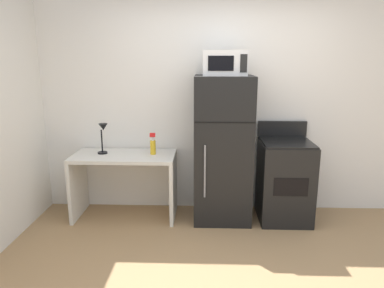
# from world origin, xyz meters

# --- Properties ---
(ground_plane) EXTENTS (12.00, 12.00, 0.00)m
(ground_plane) POSITION_xyz_m (0.00, 0.00, 0.00)
(ground_plane) COLOR #9E7A51
(wall_back_white) EXTENTS (5.00, 0.10, 2.60)m
(wall_back_white) POSITION_xyz_m (0.00, 1.70, 1.30)
(wall_back_white) COLOR white
(wall_back_white) RESTS_ON ground
(desk) EXTENTS (1.16, 0.58, 0.75)m
(desk) POSITION_xyz_m (-1.12, 1.34, 0.52)
(desk) COLOR silver
(desk) RESTS_ON ground
(desk_lamp) EXTENTS (0.14, 0.12, 0.35)m
(desk_lamp) POSITION_xyz_m (-1.36, 1.36, 0.99)
(desk_lamp) COLOR black
(desk_lamp) RESTS_ON desk
(spray_bottle) EXTENTS (0.06, 0.06, 0.25)m
(spray_bottle) POSITION_xyz_m (-0.79, 1.36, 0.85)
(spray_bottle) COLOR yellow
(spray_bottle) RESTS_ON desk
(refrigerator) EXTENTS (0.64, 0.61, 1.64)m
(refrigerator) POSITION_xyz_m (0.00, 1.34, 0.82)
(refrigerator) COLOR black
(refrigerator) RESTS_ON ground
(microwave) EXTENTS (0.46, 0.35, 0.26)m
(microwave) POSITION_xyz_m (0.00, 1.31, 1.77)
(microwave) COLOR silver
(microwave) RESTS_ON refrigerator
(oven_range) EXTENTS (0.57, 0.61, 1.10)m
(oven_range) POSITION_xyz_m (0.71, 1.33, 0.47)
(oven_range) COLOR black
(oven_range) RESTS_ON ground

